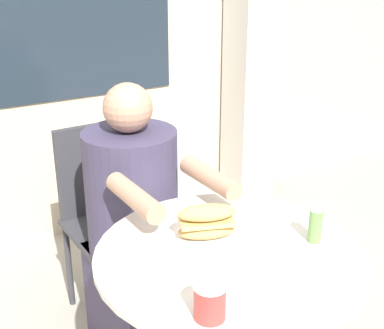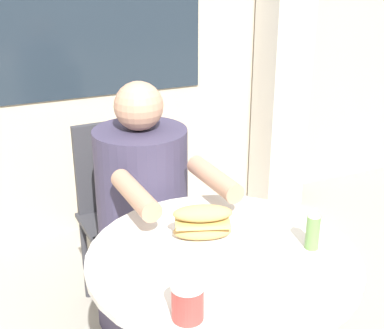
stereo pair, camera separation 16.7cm
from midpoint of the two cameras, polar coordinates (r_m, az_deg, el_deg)
name	(u,v)px [view 1 (the left image)]	position (r m, az deg, el deg)	size (l,w,h in m)	color
lattice_pillar	(253,17)	(3.33, 5.06, 15.38)	(0.26, 0.26, 2.40)	beige
cafe_table	(228,307)	(1.70, 1.00, -15.04)	(0.80, 0.80, 0.76)	beige
diner_chair	(104,203)	(2.45, -11.32, -4.14)	(0.39, 0.39, 0.87)	#333338
seated_diner	(138,244)	(2.17, -7.97, -8.48)	(0.38, 0.66, 1.14)	#38334C
sandwich_on_plate	(207,225)	(1.62, -1.37, -6.54)	(0.21, 0.21, 0.12)	white
drink_cup	(210,300)	(1.31, -1.84, -14.40)	(0.08, 0.08, 0.10)	#B73D38
condiment_bottle	(316,222)	(1.64, 10.21, -6.15)	(0.04, 0.04, 0.13)	#66934C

